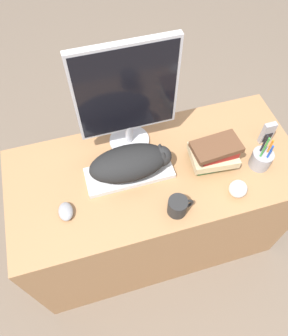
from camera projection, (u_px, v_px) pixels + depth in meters
The scene contains 11 objects.
ground_plane at pixel (168, 280), 1.99m from camera, with size 12.00×12.00×0.00m, color #6B5B4C.
desk at pixel (154, 207), 1.83m from camera, with size 1.37×0.62×0.77m.
keyboard at pixel (129, 173), 1.48m from camera, with size 0.39×0.15×0.02m.
cat at pixel (132, 162), 1.42m from camera, with size 0.37×0.17×0.13m.
monitor at pixel (127, 96), 1.34m from camera, with size 0.44×0.19×0.56m.
computer_mouse at pixel (66, 211), 1.37m from camera, with size 0.06×0.09×0.04m.
coffee_mug at pixel (178, 206), 1.36m from camera, with size 0.11×0.08×0.08m.
pen_cup at pixel (261, 159), 1.48m from camera, with size 0.09×0.09×0.21m.
baseball at pixel (238, 189), 1.41m from camera, with size 0.08×0.08×0.08m.
phone at pixel (267, 133), 1.55m from camera, with size 0.06×0.03×0.12m.
book_stack at pixel (214, 153), 1.48m from camera, with size 0.22×0.18×0.14m.
Camera 1 is at (-0.28, -0.46, 2.04)m, focal length 35.00 mm.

